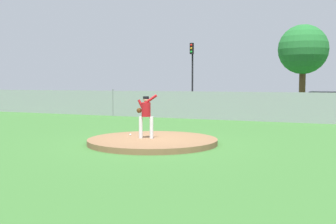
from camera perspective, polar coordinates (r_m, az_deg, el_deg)
ground_plane at (r=19.91m, az=5.42°, el=-2.12°), size 80.00×80.00×0.00m
asphalt_strip at (r=28.08m, az=10.91°, el=-0.36°), size 44.00×7.00×0.01m
pitchers_mound at (r=14.38m, az=-2.17°, el=-4.12°), size 4.58×4.58×0.19m
pitcher_youth at (r=14.33m, az=-3.14°, el=-0.06°), size 0.82×0.32×1.57m
baseball at (r=15.18m, az=-5.32°, el=-3.20°), size 0.07×0.07×0.07m
chainlink_fence at (r=23.66m, az=8.49°, el=0.84°), size 38.82×0.07×1.75m
parked_car_burgundy at (r=27.30m, az=21.16°, el=0.96°), size 2.01×4.45×1.63m
traffic_cone_orange at (r=30.91m, az=-0.07°, el=0.59°), size 0.40×0.40×0.55m
traffic_light_near at (r=33.66m, az=3.40°, el=6.66°), size 0.28×0.46×5.41m
tree_slender_far at (r=36.65m, az=18.42°, el=8.27°), size 4.19×4.19×7.09m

